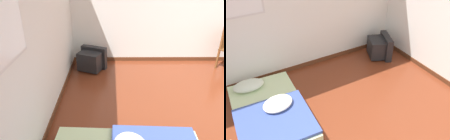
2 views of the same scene
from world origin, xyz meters
TOP-DOWN VIEW (x-y plane):
  - wall_back at (-0.01, 2.97)m, footprint 7.30×0.08m
  - wall_right at (2.48, 0.00)m, footprint 0.08×8.28m
  - crt_tv at (1.97, 2.48)m, footprint 0.60×0.65m

SIDE VIEW (x-z plane):
  - crt_tv at x=1.97m, z-range -0.01..0.48m
  - wall_right at x=2.48m, z-range -0.01..2.59m
  - wall_back at x=-0.01m, z-range 0.00..2.60m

